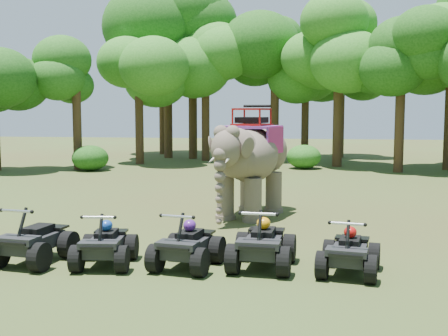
% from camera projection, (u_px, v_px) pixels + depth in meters
% --- Properties ---
extents(ground, '(110.00, 110.00, 0.00)m').
position_uv_depth(ground, '(217.00, 246.00, 14.53)').
color(ground, '#47381E').
rests_on(ground, ground).
extents(elephant, '(3.12, 4.72, 3.65)m').
position_uv_depth(elephant, '(251.00, 161.00, 18.47)').
color(elephant, brown).
rests_on(elephant, ground).
extents(atv_0, '(1.55, 1.98, 1.35)m').
position_uv_depth(atv_0, '(34.00, 234.00, 12.84)').
color(atv_0, black).
rests_on(atv_0, ground).
extents(atv_1, '(1.42, 1.82, 1.25)m').
position_uv_depth(atv_1, '(105.00, 238.00, 12.62)').
color(atv_1, black).
rests_on(atv_1, ground).
extents(atv_2, '(1.55, 1.94, 1.30)m').
position_uv_depth(atv_2, '(187.00, 239.00, 12.46)').
color(atv_2, black).
rests_on(atv_2, ground).
extents(atv_3, '(1.47, 1.94, 1.37)m').
position_uv_depth(atv_3, '(262.00, 237.00, 12.43)').
color(atv_3, black).
rests_on(atv_3, ground).
extents(atv_4, '(1.48, 1.85, 1.24)m').
position_uv_depth(atv_4, '(349.00, 246.00, 11.96)').
color(atv_4, black).
rests_on(atv_4, ground).
extents(tree_0, '(6.67, 6.67, 9.52)m').
position_uv_depth(tree_0, '(275.00, 92.00, 38.55)').
color(tree_0, '#195114').
rests_on(tree_0, ground).
extents(tree_1, '(6.77, 6.77, 9.67)m').
position_uv_depth(tree_1, '(338.00, 88.00, 34.40)').
color(tree_1, '#195114').
rests_on(tree_1, ground).
extents(tree_2, '(5.51, 5.51, 7.87)m').
position_uv_depth(tree_2, '(400.00, 102.00, 31.29)').
color(tree_2, '#195114').
rests_on(tree_2, ground).
extents(tree_27, '(4.92, 4.92, 7.02)m').
position_uv_depth(tree_27, '(77.00, 110.00, 32.86)').
color(tree_27, '#195114').
rests_on(tree_27, ground).
extents(tree_28, '(5.55, 5.55, 7.93)m').
position_uv_depth(tree_28, '(139.00, 103.00, 36.19)').
color(tree_28, '#195114').
rests_on(tree_28, ground).
extents(tree_29, '(5.84, 5.84, 8.34)m').
position_uv_depth(tree_29, '(206.00, 100.00, 38.52)').
color(tree_29, '#195114').
rests_on(tree_29, ground).
extents(tree_33, '(5.06, 5.06, 7.23)m').
position_uv_depth(tree_33, '(305.00, 108.00, 39.17)').
color(tree_33, '#195114').
rests_on(tree_33, ground).
extents(tree_36, '(7.19, 7.19, 10.27)m').
position_uv_depth(tree_36, '(193.00, 87.00, 40.06)').
color(tree_36, '#195114').
rests_on(tree_36, ground).
extents(tree_37, '(7.61, 7.61, 10.87)m').
position_uv_depth(tree_37, '(168.00, 83.00, 40.69)').
color(tree_37, '#195114').
rests_on(tree_37, ground).
extents(tree_38, '(6.75, 6.75, 9.64)m').
position_uv_depth(tree_38, '(163.00, 93.00, 44.18)').
color(tree_38, '#195114').
rests_on(tree_38, ground).
extents(tree_39, '(6.07, 6.07, 8.67)m').
position_uv_depth(tree_39, '(341.00, 99.00, 41.14)').
color(tree_39, '#195114').
rests_on(tree_39, ground).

